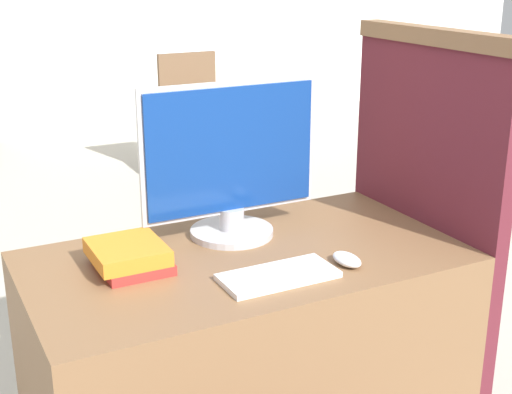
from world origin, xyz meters
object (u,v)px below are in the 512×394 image
Objects in this scene: mouse at (347,259)px; far_chair at (194,110)px; book_stack at (129,256)px; monitor at (231,163)px; keyboard at (278,276)px.

mouse is 3.41m from far_chair.
far_chair reaches higher than mouse.
book_stack is 3.37m from far_chair.
far_chair is (1.08, 2.94, -0.47)m from monitor.
monitor is 0.44m from mouse.
far_chair is at bearing 71.31° from keyboard.
mouse is at bearing -24.70° from book_stack.
keyboard is at bearing -36.62° from book_stack.
mouse is (0.19, -0.34, -0.21)m from monitor.
book_stack is (-0.35, -0.10, -0.19)m from monitor.
monitor is 2.63× the size of book_stack.
far_chair is at bearing 69.76° from monitor.
mouse is 0.59m from book_stack.
far_chair is (1.11, 3.28, -0.26)m from keyboard.
mouse is at bearing -61.54° from monitor.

